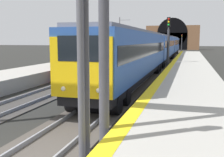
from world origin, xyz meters
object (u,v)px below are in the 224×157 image
train_adjacent_platform (143,46)px  train_main_approaching (161,47)px  railway_signal_mid (168,39)px  railway_signal_far (182,42)px  catenary_mast_near (120,36)px  railway_signal_near (81,42)px

train_adjacent_platform → train_main_approaching: bearing=25.0°
railway_signal_mid → railway_signal_far: (47.56, 0.00, -0.55)m
train_adjacent_platform → catenary_mast_near: bearing=-140.9°
train_main_approaching → railway_signal_far: bearing=177.1°
railway_signal_near → railway_signal_far: 72.04m
train_adjacent_platform → railway_signal_near: (-44.80, -6.17, 1.01)m
railway_signal_near → railway_signal_far: railway_signal_near is taller
railway_signal_mid → catenary_mast_near: catenary_mast_near is taller
train_adjacent_platform → railway_signal_far: 27.94m
train_main_approaching → train_adjacent_platform: bearing=-154.8°
railway_signal_near → railway_signal_far: (72.04, 0.00, -0.38)m
railway_signal_near → train_adjacent_platform: bearing=-172.2°
train_adjacent_platform → railway_signal_near: bearing=7.6°
catenary_mast_near → railway_signal_far: bearing=-33.2°
railway_signal_far → catenary_mast_near: size_ratio=0.60×
railway_signal_near → railway_signal_far: size_ratio=1.14×
railway_signal_near → railway_signal_mid: bearing=-180.0°
train_main_approaching → railway_signal_mid: size_ratio=10.80×
train_adjacent_platform → railway_signal_near: 45.23m
railway_signal_far → train_main_approaching: bearing=-2.9°
train_main_approaching → catenary_mast_near: (17.07, 10.81, 1.94)m
railway_signal_mid → catenary_mast_near: size_ratio=0.70×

